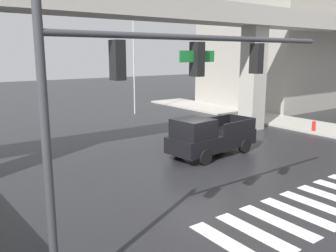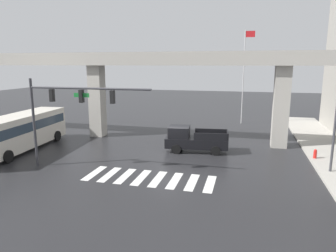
# 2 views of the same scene
# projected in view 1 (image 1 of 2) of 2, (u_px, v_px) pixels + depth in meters

# --- Properties ---
(ground_plane) EXTENTS (120.00, 120.00, 0.00)m
(ground_plane) POSITION_uv_depth(u_px,v_px,m) (195.00, 165.00, 16.89)
(ground_plane) COLOR #232326
(crosswalk_stripes) EXTENTS (8.25, 2.80, 0.01)m
(crosswalk_stripes) POSITION_uv_depth(u_px,v_px,m) (308.00, 209.00, 12.15)
(crosswalk_stripes) COLOR silver
(crosswalk_stripes) RESTS_ON ground
(elevated_overpass) EXTENTS (59.32, 2.29, 8.22)m
(elevated_overpass) POSITION_uv_depth(u_px,v_px,m) (146.00, 17.00, 18.80)
(elevated_overpass) COLOR #ADA89E
(elevated_overpass) RESTS_ON ground
(sidewalk_east) EXTENTS (4.00, 36.00, 0.15)m
(sidewalk_east) POSITION_uv_depth(u_px,v_px,m) (310.00, 126.00, 25.70)
(sidewalk_east) COLOR #ADA89E
(sidewalk_east) RESTS_ON ground
(pickup_truck) EXTENTS (5.27, 2.48, 2.08)m
(pickup_truck) POSITION_uv_depth(u_px,v_px,m) (209.00, 137.00, 18.31)
(pickup_truck) COLOR black
(pickup_truck) RESTS_ON ground
(traffic_signal_mast) EXTENTS (8.69, 0.32, 6.20)m
(traffic_signal_mast) POSITION_uv_depth(u_px,v_px,m) (159.00, 83.00, 8.19)
(traffic_signal_mast) COLOR #38383D
(traffic_signal_mast) RESTS_ON ground
(fire_hydrant) EXTENTS (0.24, 0.24, 0.85)m
(fire_hydrant) POSITION_uv_depth(u_px,v_px,m) (314.00, 127.00, 23.73)
(fire_hydrant) COLOR red
(fire_hydrant) RESTS_ON ground
(flagpole) EXTENTS (1.16, 0.12, 11.05)m
(flagpole) POSITION_uv_depth(u_px,v_px,m) (134.00, 40.00, 30.18)
(flagpole) COLOR silver
(flagpole) RESTS_ON ground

